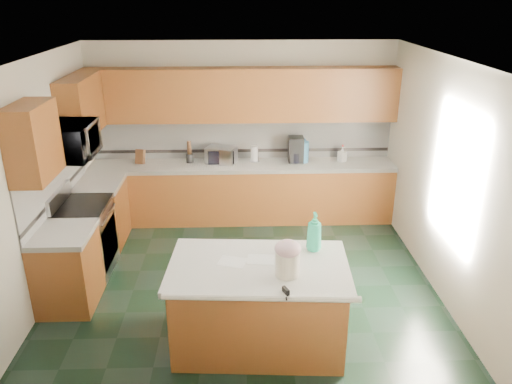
{
  "coord_description": "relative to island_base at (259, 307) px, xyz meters",
  "views": [
    {
      "loc": [
        -0.04,
        -5.19,
        3.37
      ],
      "look_at": [
        0.15,
        0.35,
        1.12
      ],
      "focal_mm": 35.0,
      "sensor_mm": 36.0,
      "label": 1
    }
  ],
  "objects": [
    {
      "name": "range_body",
      "position": [
        -2.13,
        1.51,
        0.01
      ],
      "size": [
        0.6,
        0.76,
        0.88
      ],
      "primitive_type": "cube",
      "color": "#B7B7BC",
      "rests_on": "ground"
    },
    {
      "name": "floor",
      "position": [
        -0.13,
        1.01,
        -0.43
      ],
      "size": [
        4.6,
        4.6,
        0.0
      ],
      "primitive_type": "plane",
      "color": "black",
      "rests_on": "ground"
    },
    {
      "name": "left_upper_cab_rear",
      "position": [
        -2.26,
        2.44,
        1.51
      ],
      "size": [
        0.33,
        1.09,
        0.78
      ],
      "primitive_type": "cube",
      "color": "#49240C",
      "rests_on": "wall_left"
    },
    {
      "name": "wall_right",
      "position": [
        2.19,
        1.01,
        0.92
      ],
      "size": [
        0.04,
        4.6,
        2.7
      ],
      "primitive_type": "cube",
      "color": "beige",
      "rests_on": "ground"
    },
    {
      "name": "paper_towel",
      "position": [
        0.06,
        3.11,
        0.61
      ],
      "size": [
        0.11,
        0.11,
        0.24
      ],
      "primitive_type": "cylinder",
      "color": "white",
      "rests_on": "back_countertop"
    },
    {
      "name": "back_countertop",
      "position": [
        -0.13,
        3.01,
        0.46
      ],
      "size": [
        4.6,
        0.64,
        0.06
      ],
      "primitive_type": "cube",
      "color": "white",
      "rests_on": "back_base_cab"
    },
    {
      "name": "toaster_oven",
      "position": [
        -0.45,
        3.06,
        0.61
      ],
      "size": [
        0.5,
        0.42,
        0.25
      ],
      "primitive_type": "cube",
      "rotation": [
        0.0,
        0.0,
        -0.33
      ],
      "color": "#B7B7BC",
      "rests_on": "back_countertop"
    },
    {
      "name": "left_base_cab_front",
      "position": [
        -2.13,
        0.77,
        0.0
      ],
      "size": [
        0.6,
        0.72,
        0.86
      ],
      "primitive_type": "cube",
      "color": "#49240C",
      "rests_on": "ground"
    },
    {
      "name": "left_counter_rear",
      "position": [
        -2.13,
        2.3,
        0.46
      ],
      "size": [
        0.64,
        0.82,
        0.06
      ],
      "primitive_type": "cube",
      "color": "white",
      "rests_on": "left_base_cab_rear"
    },
    {
      "name": "range_handle",
      "position": [
        -1.81,
        1.51,
        0.35
      ],
      "size": [
        0.02,
        0.66,
        0.02
      ],
      "primitive_type": "cylinder",
      "rotation": [
        1.57,
        0.0,
        0.0
      ],
      "color": "#B7B7BC",
      "rests_on": "range_body"
    },
    {
      "name": "island_base",
      "position": [
        0.0,
        0.0,
        0.0
      ],
      "size": [
        1.69,
        1.03,
        0.86
      ],
      "primitive_type": "cube",
      "rotation": [
        0.0,
        0.0,
        -0.06
      ],
      "color": "#49240C",
      "rests_on": "ground"
    },
    {
      "name": "treat_jar_knob_end_r",
      "position": [
        0.3,
        -0.19,
        0.81
      ],
      "size": [
        0.04,
        0.04,
        0.04
      ],
      "primitive_type": "sphere",
      "color": "tan",
      "rests_on": "treat_jar_lid"
    },
    {
      "name": "treat_jar_lid",
      "position": [
        0.26,
        -0.19,
        0.76
      ],
      "size": [
        0.24,
        0.24,
        0.15
      ],
      "primitive_type": "ellipsoid",
      "color": "beige",
      "rests_on": "treat_jar"
    },
    {
      "name": "microwave",
      "position": [
        -2.13,
        1.51,
        1.3
      ],
      "size": [
        0.5,
        0.73,
        0.41
      ],
      "primitive_type": "imported",
      "rotation": [
        0.0,
        0.0,
        1.57
      ],
      "color": "#B7B7BC",
      "rests_on": "wall_left"
    },
    {
      "name": "clamp_body",
      "position": [
        0.22,
        -0.5,
        0.5
      ],
      "size": [
        0.06,
        0.09,
        0.08
      ],
      "primitive_type": "cube",
      "rotation": [
        0.0,
        0.0,
        0.43
      ],
      "color": "black",
      "rests_on": "island_top"
    },
    {
      "name": "water_jug_neck",
      "position": [
        0.79,
        3.07,
        0.83
      ],
      "size": [
        0.09,
        0.09,
        0.05
      ],
      "primitive_type": "cylinder",
      "color": "#4B96C7",
      "rests_on": "water_jug"
    },
    {
      "name": "soap_bottle_island",
      "position": [
        0.57,
        0.28,
        0.69
      ],
      "size": [
        0.16,
        0.17,
        0.41
      ],
      "primitive_type": "imported",
      "rotation": [
        0.0,
        0.0,
        0.05
      ],
      "color": "#24AB83",
      "rests_on": "island_top"
    },
    {
      "name": "soap_bottle_back",
      "position": [
        1.4,
        3.06,
        0.61
      ],
      "size": [
        0.15,
        0.15,
        0.24
      ],
      "primitive_type": "imported",
      "rotation": [
        0.0,
        0.0,
        0.6
      ],
      "color": "white",
      "rests_on": "back_countertop"
    },
    {
      "name": "water_jug",
      "position": [
        0.79,
        3.07,
        0.65
      ],
      "size": [
        0.19,
        0.19,
        0.32
      ],
      "primitive_type": "cylinder",
      "color": "#4B96C7",
      "rests_on": "back_countertop"
    },
    {
      "name": "wall_front",
      "position": [
        -0.13,
        -1.31,
        0.92
      ],
      "size": [
        4.6,
        0.04,
        2.7
      ],
      "primitive_type": "cube",
      "color": "beige",
      "rests_on": "ground"
    },
    {
      "name": "treat_jar",
      "position": [
        0.26,
        -0.19,
        0.61
      ],
      "size": [
        0.27,
        0.27,
        0.23
      ],
      "primitive_type": "cylinder",
      "rotation": [
        0.0,
        0.0,
        0.25
      ],
      "color": "white",
      "rests_on": "island_top"
    },
    {
      "name": "range_backguard",
      "position": [
        -2.39,
        1.51,
        0.59
      ],
      "size": [
        0.06,
        0.76,
        0.18
      ],
      "primitive_type": "cube",
      "color": "#B7B7BC",
      "rests_on": "range_body"
    },
    {
      "name": "knife_block",
      "position": [
        -1.67,
        3.06,
        0.6
      ],
      "size": [
        0.15,
        0.19,
        0.24
      ],
      "primitive_type": "cube",
      "rotation": [
        -0.31,
        0.0,
        -0.22
      ],
      "color": "#472814",
      "rests_on": "back_countertop"
    },
    {
      "name": "back_base_cab",
      "position": [
        -0.13,
        3.01,
        0.0
      ],
      "size": [
        4.6,
        0.6,
        0.86
      ],
      "primitive_type": "cube",
      "color": "#49240C",
      "rests_on": "ground"
    },
    {
      "name": "utensil_crock",
      "position": [
        -0.93,
        3.09,
        0.56
      ],
      "size": [
        0.11,
        0.11,
        0.14
      ],
      "primitive_type": "cylinder",
      "color": "black",
      "rests_on": "back_countertop"
    },
    {
      "name": "island_bullnose",
      "position": [
        0.0,
        -0.52,
        0.46
      ],
      "size": [
        1.73,
        0.17,
        0.06
      ],
      "primitive_type": "cylinder",
      "rotation": [
        0.0,
        1.57,
        -0.06
      ],
      "color": "white",
      "rests_on": "island_base"
    },
    {
      "name": "ceiling",
      "position": [
        -0.13,
        1.01,
        2.27
      ],
      "size": [
        4.6,
        4.6,
        0.0
      ],
      "primitive_type": "plane",
      "color": "white",
      "rests_on": "ground"
    },
    {
      "name": "left_counter_front",
      "position": [
        -2.13,
        0.77,
        0.46
      ],
      "size": [
        0.64,
        0.72,
        0.06
      ],
      "primitive_type": "cube",
      "color": "white",
      "rests_on": "left_base_cab_front"
    },
    {
      "name": "range_oven_door",
      "position": [
        -1.84,
        1.51,
        -0.03
      ],
      "size": [
        0.02,
        0.68,
        0.55
      ],
      "primitive_type": "cube",
      "color": "black",
      "rests_on": "range_body"
    },
    {
      "name": "left_base_cab_rear",
      "position": [
        -2.13,
        2.3,
        0.0
      ],
      "size": [
        0.6,
        0.82,
        0.86
      ],
      "primitive_type": "cube",
      "color": "#49240C",
      "rests_on": "ground"
    },
    {
      "name": "left_accent_band",
      "position": [
        -2.41,
        1.56,
        0.61
      ],
      "size": [
        0.01,
        2.3,
        0.05
      ],
      "primitive_type": "cube",
      "color": "black",
      "rests_on": "wall_left"
    },
    {
      "name": "wall_left",
      "position": [
        -2.45,
        1.01,
        0.92
      ],
      "size": [
        0.04,
        4.6,
        2.7
      ],
      "primitive_type": "cube",
      "color": "beige",
      "rests_on": "ground"
    },
    {
      "name": "range_cooktop",
      "position": [
        -2.13,
        1.51,
        0.47
      ],
      "size": [
        0.62,
        0.78,
        0.04
      ],
      "primitive_type": "cube",
      "color": "black",
      "rests_on": "range_body"
    },
    {
      "name": "back_backsplash",
      "position": [
        -0.13,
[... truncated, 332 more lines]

